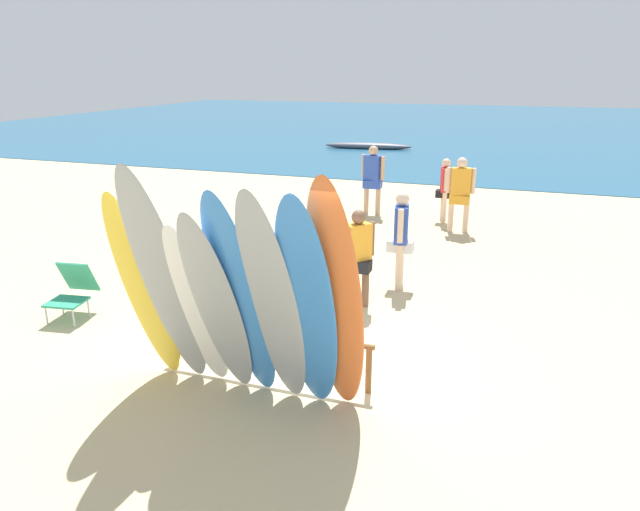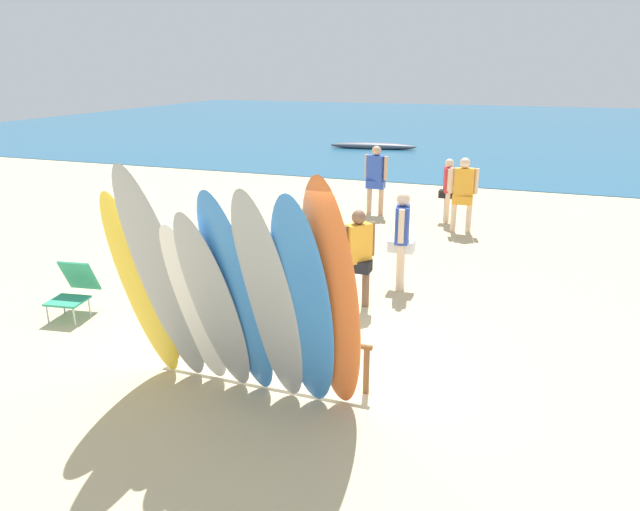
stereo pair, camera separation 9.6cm
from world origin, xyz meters
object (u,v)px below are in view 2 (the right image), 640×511
(beachgoer_strolling, at_px, (402,234))
(beach_chair_red, at_px, (74,288))
(surfboard_yellow_0, at_px, (142,290))
(beachgoer_midbeach, at_px, (376,175))
(surfboard_grey_5, at_px, (270,305))
(surfboard_blue_6, at_px, (304,310))
(beachgoer_near_rack, at_px, (358,253))
(beachgoer_photographing, at_px, (463,190))
(beach_chair_striped, at_px, (147,247))
(surfboard_orange_7, at_px, (333,303))
(surfboard_grey_1, at_px, (164,284))
(beach_chair_blue, at_px, (185,266))
(surfboard_grey_3, at_px, (215,308))
(surfboard_blue_4, at_px, (238,301))
(surfboard_white_2, at_px, (195,309))
(distant_boat, at_px, (373,146))
(surfboard_rack, at_px, (265,339))
(beachgoer_by_water, at_px, (448,186))

(beachgoer_strolling, height_order, beach_chair_red, beachgoer_strolling)
(surfboard_yellow_0, bearing_deg, beachgoer_midbeach, 92.69)
(surfboard_grey_5, bearing_deg, surfboard_blue_6, 8.22)
(surfboard_grey_5, bearing_deg, beachgoer_near_rack, 93.74)
(beachgoer_photographing, relative_size, beach_chair_red, 2.04)
(beachgoer_midbeach, bearing_deg, beach_chair_striped, -100.47)
(surfboard_blue_6, xyz_separation_m, beachgoer_strolling, (0.07, 4.17, -0.33))
(surfboard_orange_7, bearing_deg, surfboard_grey_1, -175.14)
(surfboard_blue_6, xyz_separation_m, beach_chair_blue, (-3.15, 2.81, -0.82))
(surfboard_grey_3, distance_m, surfboard_orange_7, 1.26)
(surfboard_blue_4, relative_size, beach_chair_red, 3.28)
(surfboard_grey_1, bearing_deg, surfboard_yellow_0, 158.67)
(beachgoer_near_rack, bearing_deg, surfboard_grey_3, -151.90)
(surfboard_blue_6, relative_size, beachgoer_strolling, 1.66)
(surfboard_white_2, height_order, surfboard_grey_3, surfboard_grey_3)
(surfboard_blue_6, bearing_deg, beachgoer_near_rack, 94.26)
(surfboard_white_2, bearing_deg, surfboard_yellow_0, 178.09)
(surfboard_white_2, height_order, surfboard_blue_4, surfboard_blue_4)
(surfboard_white_2, bearing_deg, surfboard_blue_6, -4.81)
(beachgoer_photographing, xyz_separation_m, distant_boat, (-5.31, 12.52, -0.81))
(beachgoer_photographing, relative_size, beach_chair_blue, 1.98)
(surfboard_rack, xyz_separation_m, beach_chair_striped, (-3.59, 2.74, -0.04))
(surfboard_grey_1, distance_m, surfboard_grey_3, 0.61)
(surfboard_grey_5, xyz_separation_m, beachgoer_by_water, (0.51, 8.80, -0.41))
(beachgoer_photographing, bearing_deg, distant_boat, -76.72)
(beach_chair_striped, bearing_deg, surfboard_blue_4, -66.88)
(surfboard_orange_7, bearing_deg, surfboard_blue_4, -175.20)
(surfboard_blue_6, xyz_separation_m, surfboard_orange_7, (0.26, 0.08, 0.08))
(surfboard_rack, bearing_deg, beach_chair_red, 168.89)
(beachgoer_midbeach, relative_size, beach_chair_blue, 2.03)
(surfboard_orange_7, distance_m, beachgoer_by_water, 8.70)
(beach_chair_red, bearing_deg, beach_chair_blue, 45.38)
(surfboard_yellow_0, distance_m, beachgoer_midbeach, 8.85)
(surfboard_yellow_0, relative_size, distant_boat, 0.63)
(surfboard_blue_6, distance_m, beachgoer_near_rack, 3.12)
(surfboard_blue_6, relative_size, beachgoer_midbeach, 1.57)
(surfboard_yellow_0, relative_size, surfboard_blue_6, 0.93)
(surfboard_grey_3, xyz_separation_m, beach_chair_red, (-3.18, 1.44, -0.71))
(surfboard_grey_5, distance_m, beachgoer_photographing, 8.06)
(surfboard_blue_6, height_order, surfboard_orange_7, surfboard_orange_7)
(beachgoer_by_water, relative_size, beachgoer_strolling, 0.93)
(surfboard_grey_3, xyz_separation_m, beachgoer_midbeach, (-0.62, 8.93, -0.17))
(surfboard_orange_7, height_order, beachgoer_photographing, surfboard_orange_7)
(surfboard_rack, distance_m, surfboard_grey_1, 1.42)
(surfboard_white_2, distance_m, surfboard_blue_4, 0.59)
(surfboard_yellow_0, bearing_deg, distant_boat, 102.57)
(surfboard_grey_1, relative_size, surfboard_orange_7, 1.04)
(surfboard_grey_5, bearing_deg, surfboard_grey_3, -178.57)
(surfboard_grey_1, bearing_deg, beach_chair_blue, 117.68)
(surfboard_white_2, xyz_separation_m, beach_chair_red, (-2.89, 1.36, -0.63))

